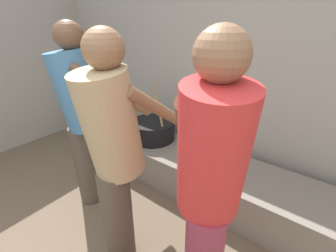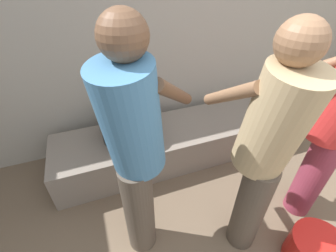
# 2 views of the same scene
# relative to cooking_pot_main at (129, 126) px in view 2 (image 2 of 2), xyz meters

# --- Properties ---
(block_enclosure_rear) EXTENTS (5.32, 0.20, 1.95)m
(block_enclosure_rear) POSITION_rel_cooking_pot_main_xyz_m (0.65, 0.49, 0.50)
(block_enclosure_rear) COLOR #9E998E
(block_enclosure_rear) RESTS_ON ground_plane
(hearth_ledge) EXTENTS (2.66, 0.60, 0.37)m
(hearth_ledge) POSITION_rel_cooking_pot_main_xyz_m (0.60, -0.03, -0.29)
(hearth_ledge) COLOR slate
(hearth_ledge) RESTS_ON ground_plane
(cooking_pot_main) EXTENTS (0.49, 0.49, 0.67)m
(cooking_pot_main) POSITION_rel_cooking_pot_main_xyz_m (0.00, 0.00, 0.00)
(cooking_pot_main) COLOR black
(cooking_pot_main) RESTS_ON hearth_ledge
(cook_in_blue_shirt) EXTENTS (0.68, 0.70, 1.60)m
(cook_in_blue_shirt) POSITION_rel_cooking_pot_main_xyz_m (-0.09, -0.78, 0.44)
(cook_in_blue_shirt) COLOR #4C4238
(cook_in_blue_shirt) RESTS_ON ground_plane
(cook_in_tan_shirt) EXTENTS (0.34, 0.66, 1.57)m
(cook_in_tan_shirt) POSITION_rel_cooking_pot_main_xyz_m (0.59, -1.01, 0.42)
(cook_in_tan_shirt) COLOR #4C4238
(cook_in_tan_shirt) RESTS_ON ground_plane
(bucket_red_plastic) EXTENTS (0.36, 0.36, 0.26)m
(bucket_red_plastic) POSITION_rel_cooking_pot_main_xyz_m (0.94, -1.36, -0.35)
(bucket_red_plastic) COLOR red
(bucket_red_plastic) RESTS_ON ground_plane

